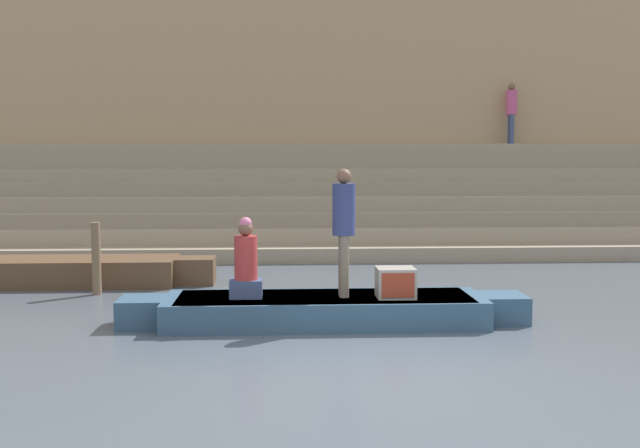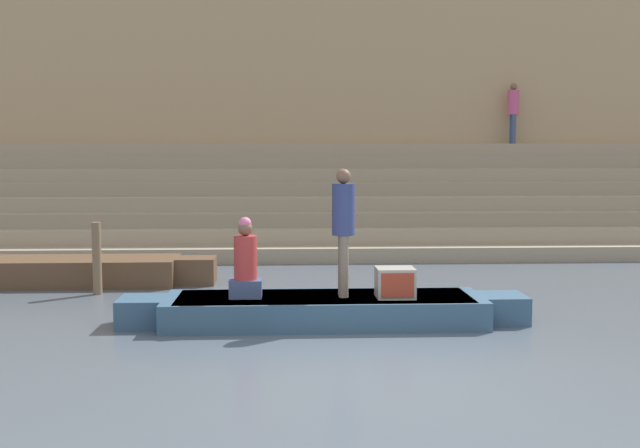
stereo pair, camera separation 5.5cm
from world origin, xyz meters
TOP-DOWN VIEW (x-y plane):
  - ground_plane at (0.00, 0.00)m, footprint 120.00×120.00m
  - ghat_steps at (0.00, 11.25)m, footprint 36.00×4.94m
  - back_wall at (0.00, 13.60)m, footprint 34.20×1.28m
  - rowboat_main at (-0.52, 2.35)m, footprint 5.67×1.40m
  - person_standing at (-0.25, 2.35)m, footprint 0.32×0.32m
  - person_rowing at (-1.61, 2.33)m, footprint 0.44×0.35m
  - tv_set at (0.46, 2.22)m, footprint 0.52×0.47m
  - moored_boat_shore at (-5.54, 5.74)m, footprint 6.40×1.20m
  - mooring_post at (-4.23, 4.74)m, footprint 0.15×0.15m
  - person_on_steps at (5.27, 12.69)m, footprint 0.30×0.30m

SIDE VIEW (x-z plane):
  - ground_plane at x=0.00m, z-range 0.00..0.00m
  - rowboat_main at x=-0.52m, z-range 0.01..0.40m
  - moored_boat_shore at x=-5.54m, z-range 0.02..0.50m
  - tv_set at x=0.46m, z-range 0.39..0.80m
  - mooring_post at x=-4.23m, z-range 0.00..1.23m
  - person_rowing at x=-1.61m, z-range 0.29..1.40m
  - ghat_steps at x=0.00m, z-range -0.39..2.27m
  - person_standing at x=-0.25m, z-range 0.53..2.31m
  - person_on_steps at x=5.27m, z-range 2.79..4.46m
  - back_wall at x=0.00m, z-range -0.03..8.76m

